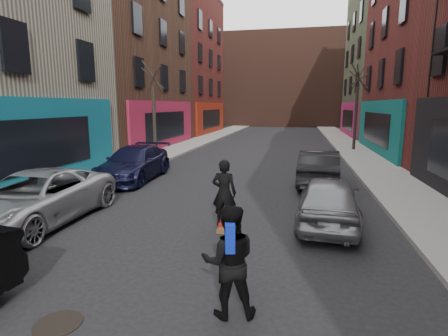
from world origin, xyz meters
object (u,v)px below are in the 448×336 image
at_px(parked_left_end, 134,163).
at_px(skateboarder, 224,193).
at_px(tree_left_far, 154,102).
at_px(pedestrian, 229,261).
at_px(tree_right_far, 357,100).
at_px(parked_right_end, 319,167).
at_px(parked_right_far, 328,200).
at_px(manhole, 58,324).
at_px(skateboard, 224,227).
at_px(parked_left_far, 35,198).

height_order(parked_left_end, skateboarder, skateboarder).
xyz_separation_m(tree_left_far, pedestrian, (7.58, -15.05, -2.50)).
distance_m(tree_right_far, pedestrian, 21.75).
height_order(parked_right_end, pedestrian, pedestrian).
distance_m(parked_left_end, parked_right_far, 8.90).
xyz_separation_m(parked_left_end, parked_right_far, (7.80, -4.28, -0.05)).
height_order(tree_right_far, skateboarder, tree_right_far).
height_order(skateboarder, manhole, skateboarder).
height_order(tree_right_far, manhole, tree_right_far).
height_order(tree_right_far, skateboard, tree_right_far).
relative_size(tree_right_far, parked_right_end, 1.57).
relative_size(parked_left_far, skateboarder, 2.95).
relative_size(parked_right_far, manhole, 5.67).
xyz_separation_m(parked_left_far, parked_left_end, (0.00, 5.91, 0.01)).
distance_m(parked_right_far, pedestrian, 5.02).
height_order(tree_left_far, tree_right_far, tree_right_far).
height_order(tree_right_far, parked_left_far, tree_right_far).
bearing_deg(tree_left_far, pedestrian, -63.26).
distance_m(parked_left_far, manhole, 5.26).
bearing_deg(parked_left_end, skateboarder, -48.36).
height_order(parked_right_far, skateboarder, skateboarder).
xyz_separation_m(parked_left_far, skateboarder, (5.12, 0.66, 0.26)).
bearing_deg(manhole, pedestrian, 17.66).
bearing_deg(parked_left_end, parked_right_far, -31.41).
distance_m(tree_left_far, pedestrian, 17.03).
relative_size(tree_right_far, parked_left_far, 1.32).
bearing_deg(pedestrian, parked_left_far, -41.11).
distance_m(parked_right_end, skateboard, 6.49).
xyz_separation_m(skateboarder, pedestrian, (0.86, -3.71, -0.09)).
xyz_separation_m(tree_right_far, parked_right_far, (-3.00, -16.37, -2.85)).
relative_size(tree_right_far, manhole, 9.71).
height_order(parked_right_far, skateboard, parked_right_far).
bearing_deg(tree_right_far, parked_left_end, -131.79).
xyz_separation_m(parked_left_far, manhole, (3.55, -3.82, -0.71)).
relative_size(parked_right_end, manhole, 6.17).
height_order(tree_left_far, manhole, tree_left_far).
relative_size(parked_left_end, skateboarder, 2.85).
relative_size(pedestrian, manhole, 2.50).
distance_m(tree_left_far, skateboard, 13.59).
xyz_separation_m(tree_left_far, skateboard, (6.72, -11.33, -3.33)).
bearing_deg(parked_left_far, skateboarder, 6.36).
relative_size(parked_left_end, parked_right_end, 1.15).
height_order(pedestrian, manhole, pedestrian).
bearing_deg(skateboard, manhole, -108.45).
relative_size(parked_left_far, parked_right_far, 1.30).
height_order(tree_left_far, parked_left_end, tree_left_far).
distance_m(parked_right_far, skateboarder, 2.87).
distance_m(parked_left_end, manhole, 10.39).
bearing_deg(parked_right_end, tree_left_far, -26.28).
distance_m(tree_left_far, skateboarder, 13.39).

